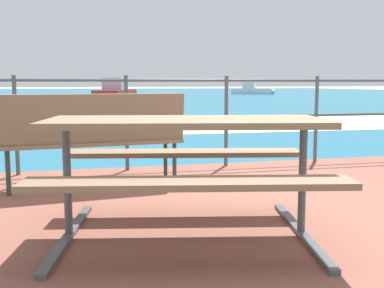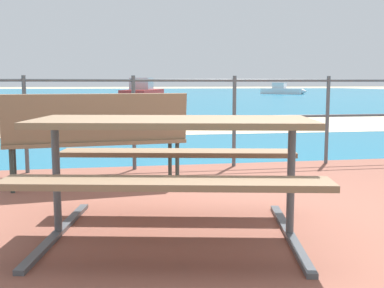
{
  "view_description": "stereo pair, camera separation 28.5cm",
  "coord_description": "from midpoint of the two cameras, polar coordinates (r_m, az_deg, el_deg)",
  "views": [
    {
      "loc": [
        -1.19,
        -2.99,
        1.05
      ],
      "look_at": [
        -0.15,
        1.15,
        0.5
      ],
      "focal_mm": 44.76,
      "sensor_mm": 36.0,
      "label": 1
    },
    {
      "loc": [
        -0.92,
        -3.05,
        1.05
      ],
      "look_at": [
        -0.15,
        1.15,
        0.5
      ],
      "focal_mm": 44.76,
      "sensor_mm": 36.0,
      "label": 2
    }
  ],
  "objects": [
    {
      "name": "ground_plane",
      "position": [
        3.36,
        8.61,
        -10.94
      ],
      "size": [
        240.0,
        240.0,
        0.0
      ],
      "primitive_type": "plane",
      "color": "tan"
    },
    {
      "name": "patio_paving",
      "position": [
        3.36,
        8.62,
        -10.46
      ],
      "size": [
        6.4,
        5.2,
        0.06
      ],
      "primitive_type": "cube",
      "color": "brown",
      "rests_on": "ground"
    },
    {
      "name": "sea_water",
      "position": [
        43.04,
        -9.01,
        5.83
      ],
      "size": [
        90.0,
        90.0,
        0.01
      ],
      "primitive_type": "cube",
      "color": "#196B8E",
      "rests_on": "ground"
    },
    {
      "name": "beach_strip",
      "position": [
        11.6,
        -5.12,
        2.12
      ],
      "size": [
        54.05,
        4.92,
        0.01
      ],
      "primitive_type": "cube",
      "rotation": [
        0.0,
        0.0,
        -0.01
      ],
      "color": "beige",
      "rests_on": "ground"
    },
    {
      "name": "picnic_table",
      "position": [
        3.03,
        0.37,
        -0.3
      ],
      "size": [
        1.99,
        1.69,
        0.76
      ],
      "rotation": [
        0.0,
        0.0,
        -0.21
      ],
      "color": "#7A6047",
      "rests_on": "patio_paving"
    },
    {
      "name": "park_bench",
      "position": [
        4.6,
        -9.52,
        1.43
      ],
      "size": [
        1.74,
        0.6,
        0.89
      ],
      "rotation": [
        0.0,
        0.0,
        3.25
      ],
      "color": "#7A6047",
      "rests_on": "patio_paving"
    },
    {
      "name": "railing_fence",
      "position": [
        5.54,
        0.63,
        3.98
      ],
      "size": [
        5.94,
        0.04,
        1.07
      ],
      "color": "#4C5156",
      "rests_on": "patio_paving"
    },
    {
      "name": "boat_near",
      "position": [
        25.49,
        -5.48,
        5.92
      ],
      "size": [
        2.75,
        5.6,
        1.29
      ],
      "rotation": [
        0.0,
        0.0,
        1.26
      ],
      "color": "red",
      "rests_on": "sea_water"
    },
    {
      "name": "boat_mid",
      "position": [
        45.2,
        10.92,
        6.29
      ],
      "size": [
        3.61,
        3.75,
        1.05
      ],
      "rotation": [
        0.0,
        0.0,
        5.47
      ],
      "color": "silver",
      "rests_on": "sea_water"
    }
  ]
}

